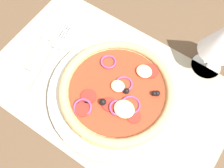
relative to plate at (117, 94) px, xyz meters
The scene contains 7 objects.
ground_plane 3.27cm from the plate, 164.11° to the left, with size 190.00×140.00×2.40cm, color brown.
placemat 2.54cm from the plate, 164.11° to the left, with size 50.34×31.80×0.40cm, color #A39984.
plate is the anchor object (origin of this frame).
pizza 1.71cm from the plate, 22.36° to the right, with size 23.21×23.21×2.65cm.
fork 17.24cm from the plate, behind, with size 5.72×17.85×0.44cm.
knife 21.81cm from the plate, 169.21° to the left, with size 6.46×19.80×0.62cm.
wine_glass 22.63cm from the plate, 54.23° to the left, with size 7.20×7.20×14.90cm.
Camera 1 is at (14.22, -19.87, 52.76)cm, focal length 44.44 mm.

